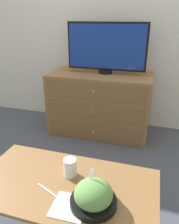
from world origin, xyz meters
name	(u,v)px	position (x,y,z in m)	size (l,w,h in m)	color
ground_plane	(101,119)	(0.00, 0.00, 0.00)	(12.00, 12.00, 0.00)	#474C56
wall_back	(104,16)	(0.00, 0.03, 1.30)	(12.00, 0.05, 2.60)	silver
dresser	(100,103)	(0.06, -0.30, 0.35)	(1.14, 0.56, 0.71)	olive
tv	(106,48)	(0.11, -0.26, 0.98)	(0.87, 0.15, 0.54)	black
coffee_table	(65,192)	(0.23, -1.77, 0.38)	(1.00, 0.53, 0.45)	olive
takeout_bowl	(93,196)	(0.41, -1.86, 0.50)	(0.23, 0.23, 0.18)	black
drink_cup	(70,168)	(0.23, -1.69, 0.49)	(0.08, 0.08, 0.11)	beige
napkin	(69,206)	(0.31, -1.91, 0.45)	(0.17, 0.17, 0.00)	white
knife	(50,192)	(0.17, -1.85, 0.45)	(0.18, 0.08, 0.01)	silver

